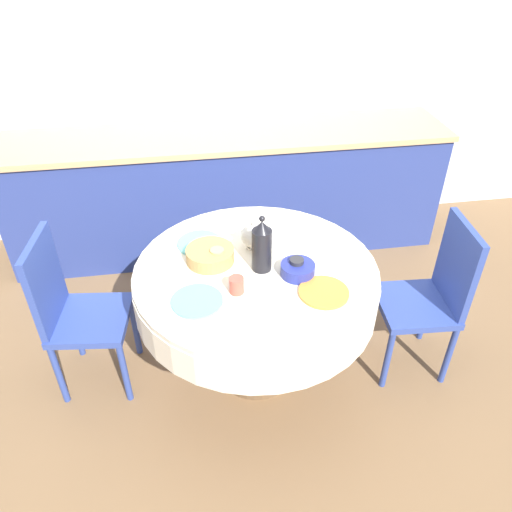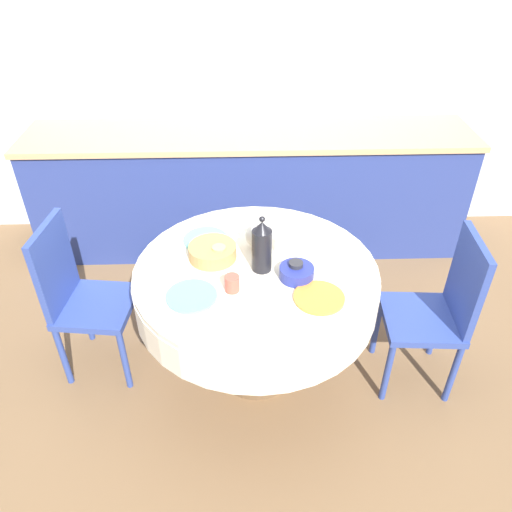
{
  "view_description": "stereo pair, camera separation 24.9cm",
  "coord_description": "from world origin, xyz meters",
  "px_view_note": "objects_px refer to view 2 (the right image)",
  "views": [
    {
      "loc": [
        -0.31,
        -1.99,
        2.31
      ],
      "look_at": [
        0.0,
        0.0,
        0.85
      ],
      "focal_mm": 35.0,
      "sensor_mm": 36.0,
      "label": 1
    },
    {
      "loc": [
        -0.07,
        -2.01,
        2.31
      ],
      "look_at": [
        0.0,
        0.0,
        0.85
      ],
      "focal_mm": 35.0,
      "sensor_mm": 36.0,
      "label": 2
    }
  ],
  "objects_px": {
    "chair_right": "(80,294)",
    "coffee_carafe": "(262,247)",
    "teapot": "(258,235)",
    "chair_left": "(439,308)"
  },
  "relations": [
    {
      "from": "chair_right",
      "to": "coffee_carafe",
      "type": "height_order",
      "value": "coffee_carafe"
    },
    {
      "from": "chair_left",
      "to": "chair_right",
      "type": "xyz_separation_m",
      "value": [
        -1.94,
        0.18,
        0.0
      ]
    },
    {
      "from": "chair_left",
      "to": "coffee_carafe",
      "type": "distance_m",
      "value": 1.02
    },
    {
      "from": "chair_right",
      "to": "coffee_carafe",
      "type": "xyz_separation_m",
      "value": [
        1.0,
        -0.12,
        0.38
      ]
    },
    {
      "from": "chair_right",
      "to": "teapot",
      "type": "xyz_separation_m",
      "value": [
        0.98,
        0.07,
        0.32
      ]
    },
    {
      "from": "chair_left",
      "to": "coffee_carafe",
      "type": "height_order",
      "value": "coffee_carafe"
    },
    {
      "from": "chair_left",
      "to": "teapot",
      "type": "distance_m",
      "value": 1.04
    },
    {
      "from": "chair_right",
      "to": "teapot",
      "type": "height_order",
      "value": "chair_right"
    },
    {
      "from": "coffee_carafe",
      "to": "teapot",
      "type": "bearing_deg",
      "value": 93.81
    },
    {
      "from": "chair_left",
      "to": "chair_right",
      "type": "relative_size",
      "value": 1.0
    }
  ]
}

